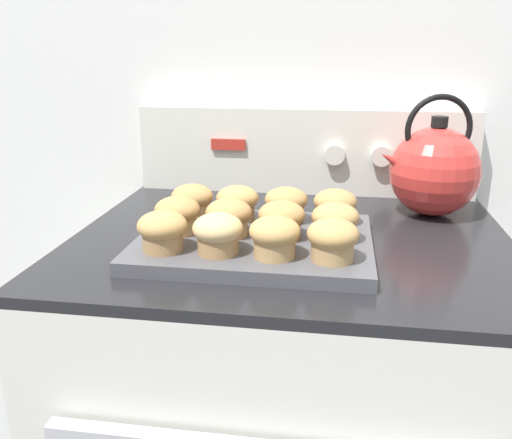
{
  "coord_description": "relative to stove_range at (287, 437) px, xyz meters",
  "views": [
    {
      "loc": [
        0.08,
        -0.58,
        1.21
      ],
      "look_at": [
        -0.05,
        0.23,
        0.95
      ],
      "focal_mm": 38.0,
      "sensor_mm": 36.0,
      "label": 1
    }
  ],
  "objects": [
    {
      "name": "muffin_r0_c1",
      "position": [
        -0.1,
        -0.17,
        0.5
      ],
      "size": [
        0.08,
        0.08,
        0.06
      ],
      "color": "#A37A4C",
      "rests_on": "muffin_pan"
    },
    {
      "name": "muffin_r0_c0",
      "position": [
        -0.18,
        -0.17,
        0.5
      ],
      "size": [
        0.08,
        0.08,
        0.06
      ],
      "color": "#A37A4C",
      "rests_on": "muffin_pan"
    },
    {
      "name": "wall_back",
      "position": [
        0.0,
        0.35,
        0.75
      ],
      "size": [
        8.0,
        0.05,
        2.4
      ],
      "color": "silver",
      "rests_on": "ground_plane"
    },
    {
      "name": "stove_range",
      "position": [
        0.0,
        0.0,
        0.0
      ],
      "size": [
        0.77,
        0.68,
        0.89
      ],
      "color": "silver",
      "rests_on": "ground_plane"
    },
    {
      "name": "muffin_pan",
      "position": [
        -0.05,
        -0.09,
        0.46
      ],
      "size": [
        0.38,
        0.3,
        0.02
      ],
      "color": "#4C4C51",
      "rests_on": "stove_range"
    },
    {
      "name": "muffin_r1_c0",
      "position": [
        -0.18,
        -0.09,
        0.5
      ],
      "size": [
        0.08,
        0.08,
        0.06
      ],
      "color": "tan",
      "rests_on": "muffin_pan"
    },
    {
      "name": "muffin_r2_c2",
      "position": [
        -0.01,
        0.0,
        0.5
      ],
      "size": [
        0.08,
        0.08,
        0.06
      ],
      "color": "olive",
      "rests_on": "muffin_pan"
    },
    {
      "name": "muffin_r1_c2",
      "position": [
        -0.01,
        -0.09,
        0.5
      ],
      "size": [
        0.08,
        0.08,
        0.06
      ],
      "color": "#A37A4C",
      "rests_on": "muffin_pan"
    },
    {
      "name": "muffin_r2_c3",
      "position": [
        0.08,
        0.0,
        0.5
      ],
      "size": [
        0.08,
        0.08,
        0.06
      ],
      "color": "olive",
      "rests_on": "muffin_pan"
    },
    {
      "name": "muffin_r2_c1",
      "position": [
        -0.1,
        -0.0,
        0.5
      ],
      "size": [
        0.08,
        0.08,
        0.06
      ],
      "color": "#A37A4C",
      "rests_on": "muffin_pan"
    },
    {
      "name": "muffin_r0_c3",
      "position": [
        0.07,
        -0.17,
        0.5
      ],
      "size": [
        0.08,
        0.08,
        0.06
      ],
      "color": "tan",
      "rests_on": "muffin_pan"
    },
    {
      "name": "control_panel",
      "position": [
        0.0,
        0.3,
        0.54
      ],
      "size": [
        0.75,
        0.07,
        0.19
      ],
      "color": "silver",
      "rests_on": "stove_range"
    },
    {
      "name": "muffin_r1_c1",
      "position": [
        -0.1,
        -0.09,
        0.5
      ],
      "size": [
        0.08,
        0.08,
        0.06
      ],
      "color": "tan",
      "rests_on": "muffin_pan"
    },
    {
      "name": "muffin_r1_c3",
      "position": [
        0.08,
        -0.09,
        0.5
      ],
      "size": [
        0.08,
        0.08,
        0.06
      ],
      "color": "olive",
      "rests_on": "muffin_pan"
    },
    {
      "name": "muffin_r2_c0",
      "position": [
        -0.18,
        -0.0,
        0.5
      ],
      "size": [
        0.08,
        0.08,
        0.06
      ],
      "color": "tan",
      "rests_on": "muffin_pan"
    },
    {
      "name": "muffin_r0_c2",
      "position": [
        -0.01,
        -0.17,
        0.5
      ],
      "size": [
        0.08,
        0.08,
        0.06
      ],
      "color": "tan",
      "rests_on": "muffin_pan"
    },
    {
      "name": "tea_kettle",
      "position": [
        0.26,
        0.16,
        0.54
      ],
      "size": [
        0.21,
        0.17,
        0.24
      ],
      "color": "red",
      "rests_on": "stove_range"
    }
  ]
}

